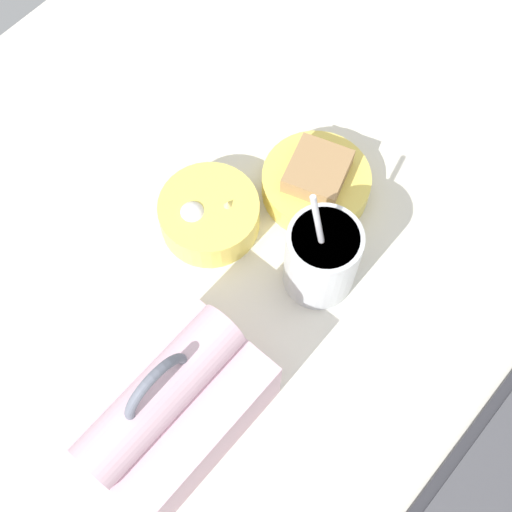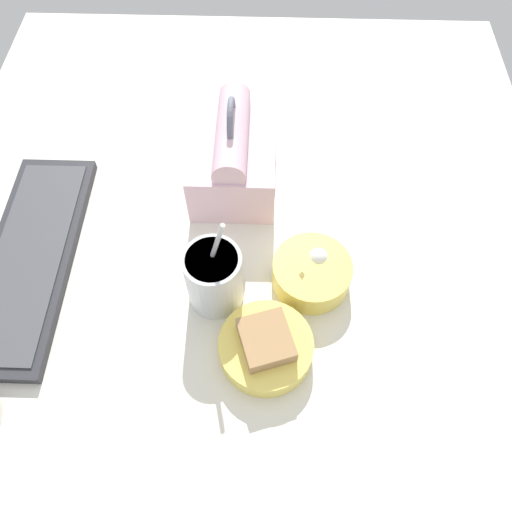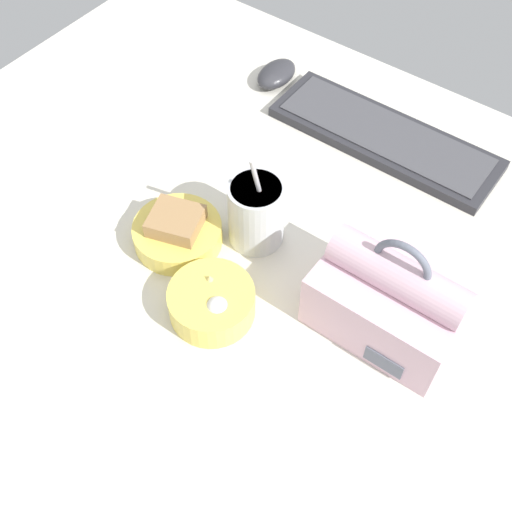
% 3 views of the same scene
% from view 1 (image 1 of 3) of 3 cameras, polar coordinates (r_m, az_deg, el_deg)
% --- Properties ---
extents(desk_surface, '(1.40, 1.10, 0.02)m').
position_cam_1_polar(desk_surface, '(0.89, 1.29, -2.17)').
color(desk_surface, silver).
rests_on(desk_surface, ground).
extents(keyboard, '(0.41, 0.13, 0.02)m').
position_cam_1_polar(keyboard, '(0.85, 19.69, -16.78)').
color(keyboard, '#2D2D33').
rests_on(keyboard, desk_surface).
extents(lunch_bag, '(0.20, 0.15, 0.18)m').
position_cam_1_polar(lunch_bag, '(0.77, -7.20, -11.77)').
color(lunch_bag, beige).
rests_on(lunch_bag, desk_surface).
extents(soup_cup, '(0.09, 0.09, 0.19)m').
position_cam_1_polar(soup_cup, '(0.83, 5.28, -0.13)').
color(soup_cup, silver).
rests_on(soup_cup, desk_surface).
extents(bento_bowl_sandwich, '(0.14, 0.14, 0.06)m').
position_cam_1_polar(bento_bowl_sandwich, '(0.92, 4.83, 5.95)').
color(bento_bowl_sandwich, '#EFD65B').
rests_on(bento_bowl_sandwich, desk_surface).
extents(bento_bowl_snacks, '(0.13, 0.13, 0.06)m').
position_cam_1_polar(bento_bowl_snacks, '(0.89, -3.70, 3.35)').
color(bento_bowl_snacks, '#EFD65B').
rests_on(bento_bowl_snacks, desk_surface).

